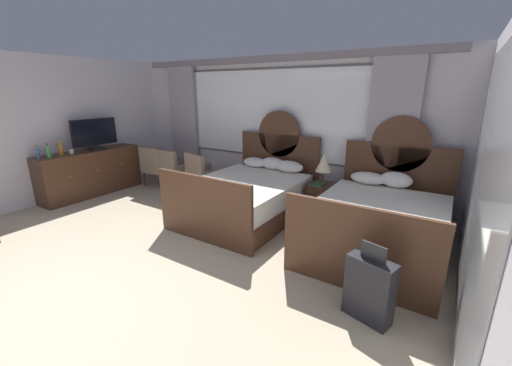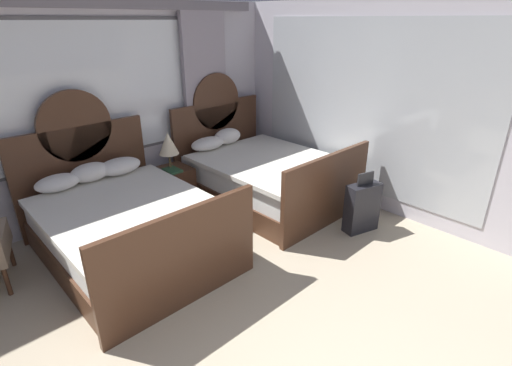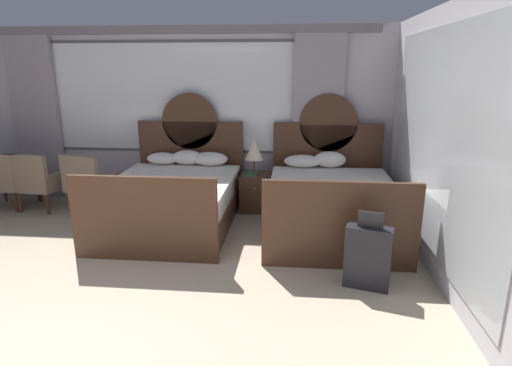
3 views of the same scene
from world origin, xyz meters
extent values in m
plane|color=tan|center=(0.00, 0.00, 0.00)|extent=(24.00, 24.00, 0.00)
cube|color=silver|center=(0.00, 4.30, 1.35)|extent=(6.69, 0.07, 2.70)
cube|color=#575459|center=(0.00, 4.25, 1.63)|extent=(4.10, 0.02, 1.70)
cube|color=white|center=(0.00, 4.25, 1.63)|extent=(4.02, 0.02, 1.62)
cube|color=#998E99|center=(-2.23, 4.16, 1.30)|extent=(0.74, 0.08, 2.60)
cube|color=#998E99|center=(2.23, 4.16, 1.30)|extent=(0.74, 0.08, 2.60)
cube|color=slate|center=(0.00, 4.16, 2.62)|extent=(6.16, 0.10, 0.12)
cube|color=silver|center=(-3.38, 1.83, 1.35)|extent=(0.07, 4.86, 2.70)
cube|color=silver|center=(3.38, 1.83, 1.35)|extent=(0.07, 4.86, 2.70)
cube|color=#B2B7BC|center=(3.34, 2.13, 1.35)|extent=(0.01, 3.40, 2.27)
cube|color=#472B1C|center=(0.28, 3.04, 0.15)|extent=(1.56, 2.11, 0.30)
cube|color=white|center=(0.28, 3.04, 0.45)|extent=(1.50, 2.01, 0.29)
cube|color=silver|center=(0.28, 2.96, 0.62)|extent=(1.60, 1.91, 0.06)
cube|color=#472B1C|center=(0.28, 4.12, 0.64)|extent=(1.64, 0.06, 1.29)
cylinder|color=#472B1C|center=(0.28, 4.12, 1.29)|extent=(0.86, 0.06, 0.86)
cube|color=#472B1C|center=(0.28, 1.95, 0.48)|extent=(1.64, 0.06, 0.97)
ellipsoid|color=white|center=(-0.10, 3.88, 0.74)|extent=(0.49, 0.32, 0.18)
ellipsoid|color=white|center=(0.28, 3.89, 0.76)|extent=(0.47, 0.30, 0.22)
ellipsoid|color=white|center=(0.63, 3.86, 0.76)|extent=(0.55, 0.32, 0.20)
cube|color=#472B1C|center=(2.39, 3.04, 0.15)|extent=(1.56, 2.11, 0.30)
cube|color=white|center=(2.39, 3.04, 0.45)|extent=(1.50, 2.01, 0.29)
cube|color=silver|center=(2.39, 2.96, 0.62)|extent=(1.60, 1.91, 0.06)
cube|color=#472B1C|center=(2.39, 4.12, 0.64)|extent=(1.64, 0.06, 1.29)
cylinder|color=#472B1C|center=(2.39, 4.12, 1.29)|extent=(0.86, 0.06, 0.86)
cube|color=#472B1C|center=(2.39, 1.95, 0.48)|extent=(1.64, 0.06, 0.97)
ellipsoid|color=white|center=(2.02, 3.88, 0.75)|extent=(0.56, 0.32, 0.18)
ellipsoid|color=white|center=(2.42, 3.91, 0.77)|extent=(0.46, 0.30, 0.24)
cube|color=#472B1C|center=(1.34, 3.79, 0.28)|extent=(0.45, 0.45, 0.56)
sphere|color=tan|center=(1.34, 3.55, 0.40)|extent=(0.02, 0.02, 0.02)
cylinder|color=brown|center=(1.31, 3.79, 0.57)|extent=(0.14, 0.14, 0.02)
cylinder|color=brown|center=(1.31, 3.79, 0.68)|extent=(0.03, 0.03, 0.20)
cone|color=beige|center=(1.31, 3.79, 0.93)|extent=(0.27, 0.27, 0.30)
cube|color=#285133|center=(1.27, 3.70, 0.57)|extent=(0.18, 0.26, 0.03)
cube|color=#472B1C|center=(-3.09, 2.33, 0.45)|extent=(0.51, 1.98, 0.91)
sphere|color=tan|center=(-2.83, 2.87, 0.54)|extent=(0.03, 0.03, 0.03)
sphere|color=tan|center=(-2.83, 2.33, 0.54)|extent=(0.03, 0.03, 0.03)
sphere|color=tan|center=(-2.83, 1.78, 0.54)|extent=(0.03, 0.03, 0.03)
cube|color=black|center=(-3.07, 2.51, 0.93)|extent=(0.20, 0.28, 0.04)
cylinder|color=black|center=(-3.07, 2.51, 0.97)|extent=(0.04, 0.04, 0.05)
cube|color=black|center=(-3.07, 2.51, 1.26)|extent=(0.04, 0.93, 0.53)
cube|color=black|center=(-3.05, 2.51, 1.26)|extent=(0.01, 0.89, 0.49)
cylinder|color=#385B99|center=(-3.11, 1.44, 0.99)|extent=(0.06, 0.06, 0.17)
cylinder|color=#385B99|center=(-3.11, 1.44, 1.11)|extent=(0.03, 0.03, 0.07)
cylinder|color=black|center=(-3.11, 1.44, 1.14)|extent=(0.03, 0.03, 0.01)
cylinder|color=#337A3D|center=(-2.97, 1.55, 1.00)|extent=(0.07, 0.07, 0.19)
cylinder|color=#337A3D|center=(-2.97, 1.55, 1.13)|extent=(0.03, 0.03, 0.07)
cylinder|color=black|center=(-2.97, 1.55, 1.16)|extent=(0.03, 0.03, 0.01)
cylinder|color=silver|center=(-3.12, 1.63, 0.99)|extent=(0.06, 0.06, 0.17)
cylinder|color=silver|center=(-3.12, 1.63, 1.12)|extent=(0.03, 0.03, 0.07)
cylinder|color=black|center=(-3.12, 1.63, 1.14)|extent=(0.03, 0.03, 0.01)
cylinder|color=#B7701E|center=(-3.13, 1.84, 1.01)|extent=(0.08, 0.08, 0.21)
cylinder|color=#B7701E|center=(-3.13, 1.84, 1.16)|extent=(0.03, 0.03, 0.08)
cylinder|color=black|center=(-3.13, 1.84, 1.20)|extent=(0.03, 0.03, 0.01)
cylinder|color=white|center=(-3.05, 1.99, 0.95)|extent=(0.08, 0.08, 0.08)
torus|color=white|center=(-3.00, 1.99, 0.95)|extent=(0.05, 0.01, 0.05)
cube|color=#84705B|center=(-1.07, 3.57, 0.36)|extent=(0.79, 0.79, 0.10)
cube|color=#84705B|center=(-1.15, 3.30, 0.65)|extent=(0.63, 0.26, 0.47)
cube|color=#84705B|center=(-0.79, 3.49, 0.49)|extent=(0.22, 0.57, 0.16)
cube|color=#84705B|center=(-1.34, 3.65, 0.49)|extent=(0.22, 0.57, 0.16)
cylinder|color=#472B1C|center=(-0.73, 3.75, 0.16)|extent=(0.04, 0.04, 0.31)
cylinder|color=#472B1C|center=(-1.25, 3.90, 0.16)|extent=(0.04, 0.04, 0.31)
cylinder|color=#472B1C|center=(-0.89, 3.24, 0.16)|extent=(0.04, 0.04, 0.31)
cylinder|color=#472B1C|center=(-1.40, 3.39, 0.16)|extent=(0.04, 0.04, 0.31)
cube|color=#84705B|center=(-1.91, 3.57, 0.36)|extent=(0.69, 0.69, 0.10)
cube|color=#84705B|center=(-1.94, 3.29, 0.65)|extent=(0.64, 0.14, 0.47)
cube|color=#84705B|center=(-1.62, 3.54, 0.49)|extent=(0.12, 0.58, 0.16)
cube|color=#84705B|center=(-2.20, 3.60, 0.49)|extent=(0.12, 0.58, 0.16)
cylinder|color=#472B1C|center=(-1.62, 3.81, 0.16)|extent=(0.04, 0.04, 0.31)
cylinder|color=#472B1C|center=(-2.15, 3.86, 0.16)|extent=(0.04, 0.04, 0.31)
cylinder|color=#472B1C|center=(-1.67, 3.28, 0.16)|extent=(0.04, 0.04, 0.31)
cylinder|color=#472B1C|center=(-2.20, 3.33, 0.16)|extent=(0.04, 0.04, 0.31)
cube|color=#84705B|center=(-2.42, 3.57, 0.36)|extent=(0.69, 0.69, 0.10)
cube|color=#84705B|center=(-2.40, 3.29, 0.65)|extent=(0.64, 0.14, 0.47)
cube|color=#84705B|center=(-2.14, 3.60, 0.49)|extent=(0.11, 0.58, 0.16)
cube|color=#84705B|center=(-2.71, 3.54, 0.49)|extent=(0.11, 0.58, 0.16)
cylinder|color=#472B1C|center=(-2.18, 3.86, 0.16)|extent=(0.04, 0.04, 0.31)
cylinder|color=#472B1C|center=(-2.71, 3.81, 0.16)|extent=(0.04, 0.04, 0.31)
cylinder|color=#472B1C|center=(-2.13, 3.33, 0.16)|extent=(0.04, 0.04, 0.31)
cylinder|color=#472B1C|center=(-2.66, 3.28, 0.16)|extent=(0.04, 0.04, 0.31)
cube|color=black|center=(2.63, 1.59, 0.31)|extent=(0.47, 0.30, 0.62)
cube|color=#232326|center=(2.63, 1.59, 0.70)|extent=(0.24, 0.08, 0.16)
cylinder|color=black|center=(2.47, 1.63, 0.03)|extent=(0.05, 0.03, 0.05)
cylinder|color=black|center=(2.80, 1.54, 0.03)|extent=(0.05, 0.03, 0.05)
camera|label=1|loc=(3.10, -1.08, 2.09)|focal=22.05mm
camera|label=2|loc=(-1.22, -0.55, 2.46)|focal=26.83mm
camera|label=3|loc=(1.91, -2.19, 2.08)|focal=29.28mm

